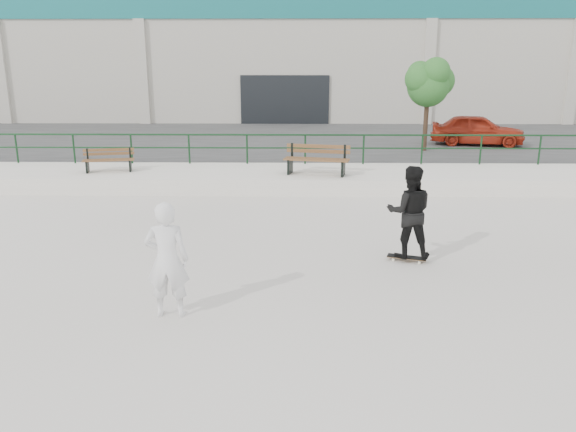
{
  "coord_description": "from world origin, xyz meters",
  "views": [
    {
      "loc": [
        0.75,
        -8.37,
        3.88
      ],
      "look_at": [
        0.56,
        2.0,
        1.04
      ],
      "focal_mm": 35.0,
      "sensor_mm": 36.0,
      "label": 1
    }
  ],
  "objects_px": {
    "bench_right": "(317,160)",
    "standing_skater": "(409,212)",
    "bench_left": "(109,160)",
    "tree": "(429,81)",
    "seated_skater": "(167,260)",
    "red_car": "(477,130)",
    "skateboard": "(407,258)"
  },
  "relations": [
    {
      "from": "bench_right",
      "to": "standing_skater",
      "type": "height_order",
      "value": "standing_skater"
    },
    {
      "from": "bench_left",
      "to": "tree",
      "type": "bearing_deg",
      "value": 10.62
    },
    {
      "from": "bench_left",
      "to": "seated_skater",
      "type": "relative_size",
      "value": 0.88
    },
    {
      "from": "tree",
      "to": "bench_left",
      "type": "bearing_deg",
      "value": -157.38
    },
    {
      "from": "red_car",
      "to": "seated_skater",
      "type": "distance_m",
      "value": 18.43
    },
    {
      "from": "tree",
      "to": "red_car",
      "type": "relative_size",
      "value": 0.94
    },
    {
      "from": "tree",
      "to": "skateboard",
      "type": "xyz_separation_m",
      "value": [
        -2.83,
        -11.56,
        -3.11
      ]
    },
    {
      "from": "seated_skater",
      "to": "standing_skater",
      "type": "bearing_deg",
      "value": -150.93
    },
    {
      "from": "tree",
      "to": "bench_right",
      "type": "bearing_deg",
      "value": -131.65
    },
    {
      "from": "skateboard",
      "to": "bench_left",
      "type": "bearing_deg",
      "value": 158.16
    },
    {
      "from": "red_car",
      "to": "skateboard",
      "type": "distance_m",
      "value": 14.23
    },
    {
      "from": "tree",
      "to": "seated_skater",
      "type": "height_order",
      "value": "tree"
    },
    {
      "from": "red_car",
      "to": "seated_skater",
      "type": "relative_size",
      "value": 2.04
    },
    {
      "from": "red_car",
      "to": "skateboard",
      "type": "relative_size",
      "value": 4.73
    },
    {
      "from": "skateboard",
      "to": "seated_skater",
      "type": "bearing_deg",
      "value": -130.42
    },
    {
      "from": "bench_right",
      "to": "skateboard",
      "type": "bearing_deg",
      "value": -64.11
    },
    {
      "from": "seated_skater",
      "to": "skateboard",
      "type": "bearing_deg",
      "value": -150.93
    },
    {
      "from": "bench_right",
      "to": "seated_skater",
      "type": "bearing_deg",
      "value": -93.97
    },
    {
      "from": "skateboard",
      "to": "bench_right",
      "type": "bearing_deg",
      "value": 122.0
    },
    {
      "from": "bench_right",
      "to": "standing_skater",
      "type": "distance_m",
      "value": 6.75
    },
    {
      "from": "standing_skater",
      "to": "seated_skater",
      "type": "xyz_separation_m",
      "value": [
        -4.24,
        -2.59,
        -0.09
      ]
    },
    {
      "from": "skateboard",
      "to": "seated_skater",
      "type": "height_order",
      "value": "seated_skater"
    },
    {
      "from": "red_car",
      "to": "skateboard",
      "type": "xyz_separation_m",
      "value": [
        -5.35,
        -13.14,
        -1.07
      ]
    },
    {
      "from": "tree",
      "to": "seated_skater",
      "type": "bearing_deg",
      "value": -116.55
    },
    {
      "from": "tree",
      "to": "red_car",
      "type": "height_order",
      "value": "tree"
    },
    {
      "from": "seated_skater",
      "to": "red_car",
      "type": "bearing_deg",
      "value": -123.78
    },
    {
      "from": "tree",
      "to": "red_car",
      "type": "xyz_separation_m",
      "value": [
        2.52,
        1.58,
        -2.04
      ]
    },
    {
      "from": "skateboard",
      "to": "tree",
      "type": "bearing_deg",
      "value": 94.32
    },
    {
      "from": "tree",
      "to": "skateboard",
      "type": "relative_size",
      "value": 4.46
    },
    {
      "from": "bench_left",
      "to": "skateboard",
      "type": "distance_m",
      "value": 10.82
    },
    {
      "from": "red_car",
      "to": "tree",
      "type": "bearing_deg",
      "value": 135.07
    },
    {
      "from": "standing_skater",
      "to": "seated_skater",
      "type": "distance_m",
      "value": 4.97
    }
  ]
}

